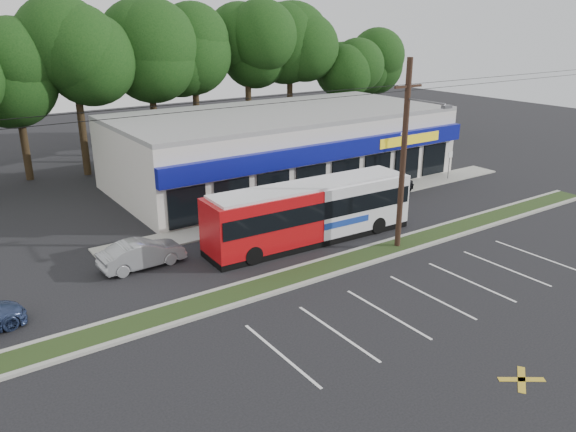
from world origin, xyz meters
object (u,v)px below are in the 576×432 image
at_px(metrobus, 311,211).
at_px(car_silver, 142,254).
at_px(lamp_post, 402,154).
at_px(sign_post, 450,160).
at_px(car_dark, 387,184).
at_px(pedestrian_a, 368,185).
at_px(utility_pole, 403,150).
at_px(pedestrian_b, 394,186).

height_order(metrobus, car_silver, metrobus).
xyz_separation_m(lamp_post, sign_post, (5.00, -0.23, -1.12)).
height_order(lamp_post, car_silver, lamp_post).
bearing_deg(metrobus, car_silver, 170.25).
relative_size(car_dark, pedestrian_a, 2.38).
bearing_deg(utility_pole, car_dark, 48.86).
relative_size(utility_pole, sign_post, 22.47).
bearing_deg(pedestrian_b, utility_pole, 76.95).
height_order(car_silver, pedestrian_a, pedestrian_a).
bearing_deg(metrobus, car_dark, 24.56).
distance_m(metrobus, car_dark, 10.56).
relative_size(utility_pole, metrobus, 4.03).
relative_size(sign_post, car_dark, 0.49).
relative_size(lamp_post, pedestrian_b, 2.26).
xyz_separation_m(sign_post, metrobus, (-16.27, -4.08, 0.20)).
relative_size(lamp_post, car_dark, 0.94).
relative_size(car_dark, car_silver, 1.07).
bearing_deg(metrobus, utility_pole, -46.85).
distance_m(sign_post, pedestrian_b, 7.12).
height_order(utility_pole, lamp_post, utility_pole).
xyz_separation_m(metrobus, car_dark, (9.72, 4.00, -0.98)).
height_order(metrobus, pedestrian_a, metrobus).
distance_m(lamp_post, car_dark, 2.47).
bearing_deg(pedestrian_a, car_dark, 143.97).
bearing_deg(utility_pole, car_silver, 155.72).
distance_m(utility_pole, pedestrian_b, 10.01).
bearing_deg(car_dark, metrobus, 104.31).
relative_size(lamp_post, metrobus, 0.34).
xyz_separation_m(car_dark, pedestrian_a, (-1.86, 0.00, 0.18)).
distance_m(utility_pole, lamp_post, 11.67).
height_order(utility_pole, car_dark, utility_pole).
height_order(sign_post, metrobus, metrobus).
height_order(utility_pole, pedestrian_a, utility_pole).
height_order(utility_pole, car_silver, utility_pole).
xyz_separation_m(utility_pole, car_silver, (-12.17, 5.49, -4.71)).
bearing_deg(metrobus, lamp_post, 23.07).
distance_m(car_dark, pedestrian_a, 1.87).
xyz_separation_m(lamp_post, metrobus, (-11.27, -4.30, -0.92)).
xyz_separation_m(sign_post, pedestrian_a, (-8.41, -0.07, -0.60)).
relative_size(utility_pole, pedestrian_a, 26.31).
xyz_separation_m(lamp_post, car_silver, (-20.34, -2.38, -1.97)).
xyz_separation_m(car_silver, pedestrian_b, (18.34, 1.00, 0.24)).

